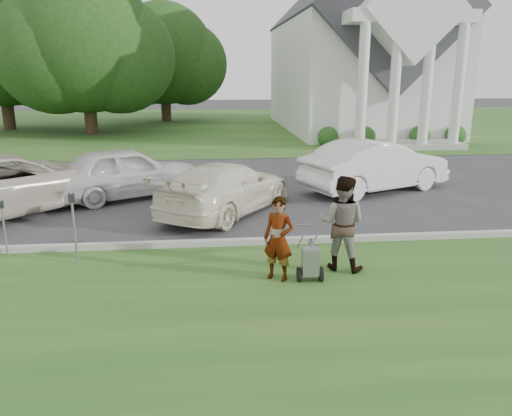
{
  "coord_description": "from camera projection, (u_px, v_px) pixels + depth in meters",
  "views": [
    {
      "loc": [
        -0.82,
        -10.08,
        3.81
      ],
      "look_at": [
        0.16,
        0.0,
        1.02
      ],
      "focal_mm": 35.0,
      "sensor_mm": 36.0,
      "label": 1
    }
  ],
  "objects": [
    {
      "name": "grass_strip",
      "position": [
        264.0,
        320.0,
        7.88
      ],
      "size": [
        80.0,
        7.0,
        0.01
      ],
      "primitive_type": "cube",
      "color": "#20511C",
      "rests_on": "ground"
    },
    {
      "name": "car_b",
      "position": [
        126.0,
        172.0,
        15.38
      ],
      "size": [
        5.01,
        3.87,
        1.59
      ],
      "primitive_type": "imported",
      "rotation": [
        0.0,
        0.0,
        2.06
      ],
      "color": "silver",
      "rests_on": "ground"
    },
    {
      "name": "person_left",
      "position": [
        278.0,
        240.0,
        9.22
      ],
      "size": [
        0.69,
        0.62,
        1.59
      ],
      "primitive_type": "imported",
      "rotation": [
        0.0,
        0.0,
        -0.53
      ],
      "color": "#999999",
      "rests_on": "ground"
    },
    {
      "name": "ground",
      "position": [
        249.0,
        254.0,
        10.76
      ],
      "size": [
        120.0,
        120.0,
        0.0
      ],
      "primitive_type": "plane",
      "color": "#333335",
      "rests_on": "ground"
    },
    {
      "name": "car_c",
      "position": [
        226.0,
        188.0,
        13.73
      ],
      "size": [
        4.33,
        5.09,
        1.4
      ],
      "primitive_type": "imported",
      "rotation": [
        0.0,
        0.0,
        2.54
      ],
      "color": "#EDE6C9",
      "rests_on": "ground"
    },
    {
      "name": "person_right",
      "position": [
        342.0,
        224.0,
        9.69
      ],
      "size": [
        1.13,
        1.04,
        1.88
      ],
      "primitive_type": "imported",
      "rotation": [
        0.0,
        0.0,
        2.68
      ],
      "color": "#999999",
      "rests_on": "ground"
    },
    {
      "name": "striping_cart",
      "position": [
        310.0,
        262.0,
        9.26
      ],
      "size": [
        0.49,
        0.95,
        0.88
      ],
      "rotation": [
        0.0,
        0.0,
        -0.04
      ],
      "color": "black",
      "rests_on": "ground"
    },
    {
      "name": "church",
      "position": [
        358.0,
        37.0,
        32.2
      ],
      "size": [
        9.19,
        19.0,
        24.1
      ],
      "color": "white",
      "rests_on": "ground"
    },
    {
      "name": "car_a",
      "position": [
        7.0,
        183.0,
        13.69
      ],
      "size": [
        6.12,
        6.24,
        1.66
      ],
      "primitive_type": "imported",
      "rotation": [
        0.0,
        0.0,
        2.38
      ],
      "color": "beige",
      "rests_on": "ground"
    },
    {
      "name": "parking_meter_far",
      "position": [
        3.0,
        221.0,
        10.36
      ],
      "size": [
        0.09,
        0.08,
        1.25
      ],
      "color": "gray",
      "rests_on": "ground"
    },
    {
      "name": "tree_left",
      "position": [
        85.0,
        48.0,
        29.76
      ],
      "size": [
        10.63,
        8.4,
        9.71
      ],
      "color": "#332316",
      "rests_on": "ground"
    },
    {
      "name": "church_lawn",
      "position": [
        219.0,
        125.0,
        36.67
      ],
      "size": [
        80.0,
        30.0,
        0.01
      ],
      "primitive_type": "cube",
      "color": "#20511C",
      "rests_on": "ground"
    },
    {
      "name": "curb",
      "position": [
        247.0,
        242.0,
        11.27
      ],
      "size": [
        80.0,
        0.18,
        0.15
      ],
      "primitive_type": "cube",
      "color": "#9E9E93",
      "rests_on": "ground"
    },
    {
      "name": "car_d",
      "position": [
        375.0,
        166.0,
        16.21
      ],
      "size": [
        5.35,
        3.7,
        1.67
      ],
      "primitive_type": "imported",
      "rotation": [
        0.0,
        0.0,
        2.0
      ],
      "color": "silver",
      "rests_on": "ground"
    },
    {
      "name": "parking_meter_near",
      "position": [
        73.0,
        219.0,
        9.98
      ],
      "size": [
        0.11,
        0.1,
        1.5
      ],
      "color": "gray",
      "rests_on": "ground"
    },
    {
      "name": "tree_back",
      "position": [
        164.0,
        58.0,
        37.91
      ],
      "size": [
        9.61,
        7.6,
        8.89
      ],
      "color": "#332316",
      "rests_on": "ground"
    }
  ]
}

